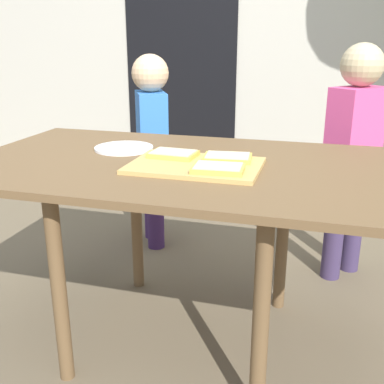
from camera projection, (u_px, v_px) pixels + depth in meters
The scene contains 11 objects.
ground_plane at pixel (185, 337), 1.78m from camera, with size 16.00×16.00×0.00m, color brown.
house_wall_back at pixel (273, 8), 3.47m from camera, with size 8.00×0.20×2.59m, color #BCB7A8.
house_door at pixel (181, 49), 3.65m from camera, with size 0.90×0.02×2.00m, color black.
dining_table at pixel (184, 182), 1.59m from camera, with size 1.50×0.85×0.69m.
cutting_board at pixel (195, 166), 1.49m from camera, with size 0.42×0.29×0.01m, color tan.
pizza_slice_far_right at pixel (228, 158), 1.53m from camera, with size 0.17×0.13×0.02m.
pizza_slice_far_left at pixel (173, 154), 1.58m from camera, with size 0.16×0.12×0.02m.
pizza_slice_near_right at pixel (218, 168), 1.41m from camera, with size 0.16×0.12×0.02m.
plate_white_left at pixel (124, 148), 1.74m from camera, with size 0.22×0.22×0.01m, color white.
child_left at pixel (152, 138), 2.43m from camera, with size 0.24×0.28×1.01m.
child_right at pixel (353, 146), 2.07m from camera, with size 0.26×0.27×1.07m.
Camera 1 is at (0.44, -1.45, 1.09)m, focal length 43.50 mm.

